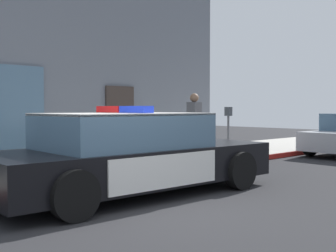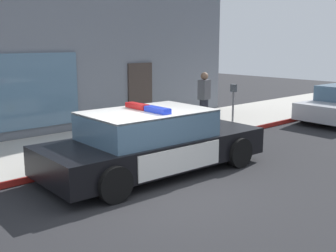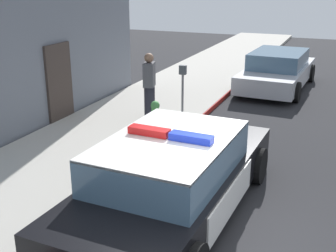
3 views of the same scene
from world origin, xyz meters
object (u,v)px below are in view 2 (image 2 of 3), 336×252
at_px(police_cruiser, 153,142).
at_px(pedestrian_on_sidewalk, 204,99).
at_px(fire_hydrant, 198,120).
at_px(parking_meter, 233,97).

bearing_deg(police_cruiser, pedestrian_on_sidewalk, 31.73).
xyz_separation_m(police_cruiser, pedestrian_on_sidewalk, (4.08, 2.32, 0.33)).
distance_m(fire_hydrant, pedestrian_on_sidewalk, 1.09).
bearing_deg(fire_hydrant, parking_meter, -6.45).
relative_size(police_cruiser, fire_hydrant, 7.07).
xyz_separation_m(police_cruiser, fire_hydrant, (3.28, 1.79, -0.18)).
bearing_deg(pedestrian_on_sidewalk, fire_hydrant, -70.61).
bearing_deg(parking_meter, police_cruiser, -160.87).
relative_size(pedestrian_on_sidewalk, parking_meter, 1.28).
relative_size(police_cruiser, pedestrian_on_sidewalk, 3.00).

